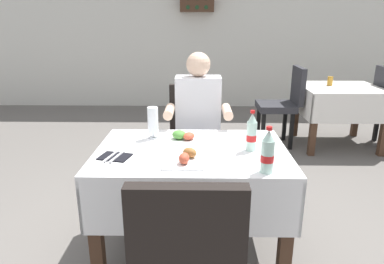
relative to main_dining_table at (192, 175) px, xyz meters
The scene contains 15 objects.
ground_plane 0.59m from the main_dining_table, 134.38° to the right, with size 11.00×11.00×0.00m, color #66605B.
back_wall 4.40m from the main_dining_table, 91.41° to the left, with size 11.00×0.12×3.19m, color silver.
main_dining_table is the anchor object (origin of this frame).
chair_far_diner_seat 0.80m from the main_dining_table, 90.00° to the left, with size 0.44×0.50×0.97m.
chair_near_camera_side 0.80m from the main_dining_table, 90.00° to the right, with size 0.44×0.50×0.97m.
seated_diner_far 0.70m from the main_dining_table, 86.84° to the left, with size 0.50×0.46×1.26m.
plate_near_camera 0.28m from the main_dining_table, 99.49° to the right, with size 0.23×0.23×0.07m.
plate_far_diner 0.26m from the main_dining_table, 112.83° to the left, with size 0.23×0.23×0.07m.
beer_glass_left 0.44m from the main_dining_table, 140.76° to the left, with size 0.07×0.07×0.21m.
cola_bottle_primary 0.46m from the main_dining_table, ahead, with size 0.06×0.06×0.25m.
cola_bottle_secondary 0.58m from the main_dining_table, 39.66° to the right, with size 0.07×0.07×0.25m.
napkin_cutlery_set 0.49m from the main_dining_table, 162.81° to the right, with size 0.20×0.20×0.01m.
background_dining_table 2.78m from the main_dining_table, 51.04° to the left, with size 0.92×0.85×0.74m.
background_chair_left 2.42m from the main_dining_table, 63.46° to the left, with size 0.50×0.44×0.97m.
background_table_tumbler 2.78m from the main_dining_table, 53.75° to the left, with size 0.06×0.06×0.11m, color #C68928.
Camera 1 is at (0.14, -1.87, 1.48)m, focal length 32.36 mm.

